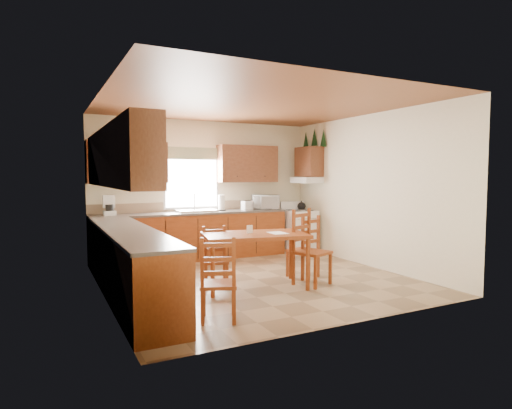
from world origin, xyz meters
name	(u,v)px	position (x,y,z in m)	size (l,w,h in m)	color
floor	(256,279)	(0.00, 0.00, 0.00)	(4.50, 4.50, 0.00)	#8C7252
ceiling	(256,104)	(0.00, 0.00, 2.70)	(4.50, 4.50, 0.00)	brown
wall_left	(102,196)	(-2.25, 0.00, 1.35)	(4.50, 4.50, 0.00)	beige
wall_right	(369,191)	(2.25, 0.00, 1.35)	(4.50, 4.50, 0.00)	beige
wall_back	(205,189)	(0.00, 2.25, 1.35)	(4.50, 4.50, 0.00)	beige
wall_front	(351,201)	(0.00, -2.25, 1.35)	(4.50, 4.50, 0.00)	beige
lower_cab_back	(193,237)	(-0.38, 1.95, 0.44)	(3.75, 0.60, 0.88)	brown
lower_cab_left	(130,265)	(-1.95, -0.15, 0.44)	(0.60, 3.60, 0.88)	brown
counter_back	(193,213)	(-0.38, 1.95, 0.90)	(3.75, 0.63, 0.04)	#4F4741
counter_left	(129,231)	(-1.95, -0.15, 0.90)	(0.63, 3.60, 0.04)	#4F4741
backsplash	(188,206)	(-0.38, 2.24, 1.01)	(3.75, 0.01, 0.18)	#8F765A
upper_cab_back_left	(127,162)	(-1.55, 2.08, 1.85)	(1.41, 0.33, 0.75)	brown
upper_cab_back_right	(248,164)	(0.86, 2.08, 1.85)	(1.25, 0.33, 0.75)	brown
upper_cab_left	(116,157)	(-2.08, -0.15, 1.85)	(0.33, 3.60, 0.75)	brown
upper_cab_stove	(309,162)	(2.08, 1.65, 1.90)	(0.33, 0.62, 0.62)	brown
range_hood	(307,180)	(2.03, 1.65, 1.52)	(0.44, 0.62, 0.12)	silver
window_frame	(192,179)	(-0.30, 2.22, 1.55)	(1.13, 0.02, 1.18)	silver
window_pane	(192,179)	(-0.30, 2.21, 1.55)	(1.05, 0.01, 1.10)	white
window_valance	(192,153)	(-0.30, 2.19, 2.05)	(1.19, 0.01, 0.24)	#3A572F
sink_basin	(196,211)	(-0.30, 1.95, 0.94)	(0.75, 0.45, 0.04)	silver
pine_decal_a	(323,138)	(2.21, 1.33, 2.38)	(0.22, 0.22, 0.36)	black
pine_decal_b	(314,137)	(2.21, 1.65, 2.42)	(0.22, 0.22, 0.36)	black
pine_decal_c	(306,140)	(2.21, 1.97, 2.38)	(0.22, 0.22, 0.36)	black
stove	(299,232)	(1.86, 1.66, 0.44)	(0.59, 0.61, 0.87)	silver
coffeemaker	(109,205)	(-1.89, 1.99, 1.10)	(0.21, 0.25, 0.35)	silver
paper_towel	(221,203)	(0.23, 1.96, 1.08)	(0.13, 0.13, 0.31)	white
toaster	(247,205)	(0.78, 1.93, 1.01)	(0.22, 0.14, 0.18)	silver
microwave	(265,202)	(1.18, 1.90, 1.07)	(0.49, 0.35, 0.29)	silver
dining_table	(255,260)	(-0.23, -0.41, 0.39)	(1.47, 0.84, 0.79)	brown
chair_near_left	(218,278)	(-1.23, -1.49, 0.48)	(0.40, 0.38, 0.95)	brown
chair_near_right	(303,246)	(0.74, -0.19, 0.49)	(0.41, 0.39, 0.98)	brown
chair_far_left	(215,257)	(-0.72, -0.09, 0.43)	(0.36, 0.34, 0.86)	brown
chair_far_right	(312,247)	(0.60, -0.65, 0.56)	(0.47, 0.44, 1.11)	brown
table_paper	(278,233)	(0.09, -0.51, 0.79)	(0.23, 0.31, 0.00)	white
table_card	(250,229)	(-0.29, -0.36, 0.85)	(0.09, 0.02, 0.12)	white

